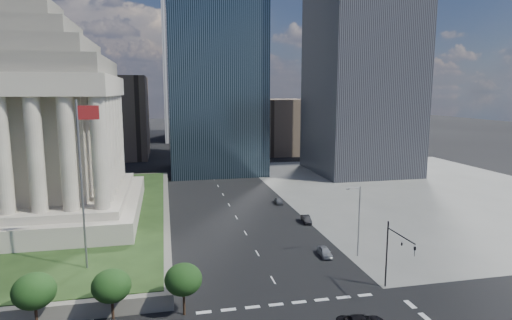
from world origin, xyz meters
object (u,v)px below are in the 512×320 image
object	(u,v)px
parked_sedan_mid	(306,219)
parked_sedan_far	(279,201)
parked_sedan_near	(325,252)
war_memorial	(26,100)
traffic_signal_ne	(395,250)
flagpole	(83,176)
street_lamp_north	(358,217)

from	to	relation	value
parked_sedan_mid	parked_sedan_far	bearing A→B (deg)	101.68
parked_sedan_near	parked_sedan_far	distance (m)	28.95
war_memorial	traffic_signal_ne	xyz separation A→B (m)	(46.50, -34.30, -16.15)
traffic_signal_ne	parked_sedan_near	size ratio (longest dim) A/B	2.16
flagpole	parked_sedan_near	world-z (taller)	flagpole
parked_sedan_mid	parked_sedan_far	size ratio (longest dim) A/B	1.03
parked_sedan_mid	flagpole	bearing A→B (deg)	-146.45
war_memorial	traffic_signal_ne	size ratio (longest dim) A/B	4.88
parked_sedan_far	parked_sedan_near	bearing A→B (deg)	-87.09
war_memorial	flagpole	distance (m)	28.16
traffic_signal_ne	war_memorial	bearing A→B (deg)	143.58
flagpole	parked_sedan_mid	size ratio (longest dim) A/B	5.37
street_lamp_north	parked_sedan_near	bearing A→B (deg)	167.78
war_memorial	parked_sedan_mid	distance (m)	50.46
flagpole	traffic_signal_ne	world-z (taller)	flagpole
flagpole	parked_sedan_mid	xyz separation A→B (m)	(33.33, 17.34, -12.50)
war_memorial	parked_sedan_mid	world-z (taller)	war_memorial
street_lamp_north	flagpole	bearing A→B (deg)	-178.37
parked_sedan_near	parked_sedan_mid	xyz separation A→B (m)	(2.50, 15.40, -0.02)
traffic_signal_ne	parked_sedan_mid	world-z (taller)	traffic_signal_ne
war_memorial	street_lamp_north	distance (m)	54.92
parked_sedan_near	parked_sedan_far	xyz separation A→B (m)	(1.17, 28.93, -0.02)
war_memorial	street_lamp_north	world-z (taller)	war_memorial
traffic_signal_ne	parked_sedan_mid	xyz separation A→B (m)	(-1.00, 27.65, -4.64)
war_memorial	flagpole	world-z (taller)	war_memorial
parked_sedan_near	war_memorial	bearing A→B (deg)	156.98
war_memorial	traffic_signal_ne	world-z (taller)	war_memorial
flagpole	parked_sedan_near	bearing A→B (deg)	3.60
traffic_signal_ne	street_lamp_north	bearing A→B (deg)	85.81
traffic_signal_ne	parked_sedan_far	world-z (taller)	traffic_signal_ne
parked_sedan_far	traffic_signal_ne	bearing A→B (deg)	-81.54
flagpole	street_lamp_north	bearing A→B (deg)	1.63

